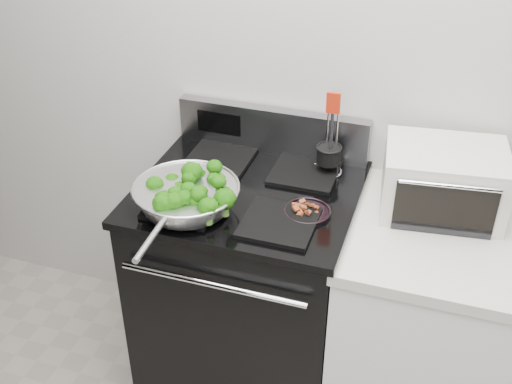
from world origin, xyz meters
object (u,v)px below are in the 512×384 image
at_px(skillet, 186,196).
at_px(utensil_holder, 328,159).
at_px(toaster_oven, 443,181).
at_px(bacon_plate, 307,209).
at_px(gas_range, 248,286).

xyz_separation_m(skillet, utensil_holder, (0.40, 0.39, 0.00)).
distance_m(utensil_holder, toaster_oven, 0.42).
height_order(bacon_plate, toaster_oven, toaster_oven).
distance_m(bacon_plate, utensil_holder, 0.29).
bearing_deg(gas_range, utensil_holder, 39.03).
bearing_deg(toaster_oven, bacon_plate, -159.90).
bearing_deg(skillet, toaster_oven, 18.97).
bearing_deg(toaster_oven, gas_range, -175.66).
bearing_deg(bacon_plate, utensil_holder, 88.82).
relative_size(skillet, bacon_plate, 3.61).
distance_m(skillet, utensil_holder, 0.56).
relative_size(utensil_holder, toaster_oven, 0.76).
distance_m(bacon_plate, toaster_oven, 0.48).
distance_m(gas_range, skillet, 0.57).
height_order(bacon_plate, utensil_holder, utensil_holder).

